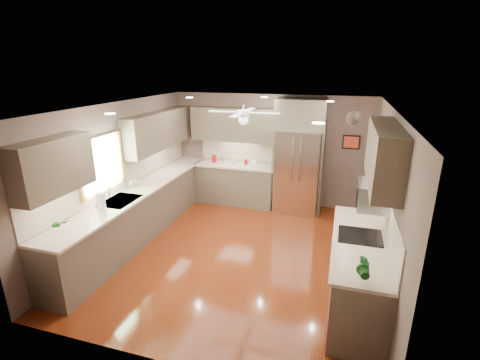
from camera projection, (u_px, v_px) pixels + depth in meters
The scene contains 28 objects.
floor at pixel (238, 252), 6.07m from camera, with size 5.00×5.00×0.00m, color #432209.
ceiling at pixel (238, 107), 5.28m from camera, with size 5.00×5.00×0.00m, color white.
wall_back at pixel (270, 150), 7.95m from camera, with size 4.50×4.50×0.00m, color brown.
wall_front at pixel (164, 264), 3.40m from camera, with size 4.50×4.50×0.00m, color brown.
wall_left at pixel (120, 173), 6.29m from camera, with size 5.00×5.00×0.00m, color brown.
wall_right at pixel (386, 199), 5.06m from camera, with size 5.00×5.00×0.00m, color brown.
canister_a at pixel (214, 159), 8.11m from camera, with size 0.11×0.11×0.18m, color maroon.
canister_b at pixel (223, 160), 8.07m from camera, with size 0.09×0.09×0.13m, color silver.
canister_c at pixel (234, 160), 7.98m from camera, with size 0.11×0.11×0.19m, color beige.
canister_d at pixel (246, 162), 7.92m from camera, with size 0.08×0.08×0.12m, color maroon.
soap_bottle at pixel (134, 183), 6.45m from camera, with size 0.08×0.08×0.18m, color white.
potted_plant_left at pixel (63, 223), 4.70m from camera, with size 0.14×0.10×0.27m, color #19581F.
potted_plant_right at pixel (363, 268), 3.62m from camera, with size 0.17×0.14×0.31m, color #19581F.
bowl at pixel (254, 164), 7.89m from camera, with size 0.19×0.19×0.05m, color beige.
left_run at pixel (142, 210), 6.59m from camera, with size 0.65×4.70×1.45m.
back_run at pixel (236, 183), 8.12m from camera, with size 1.85×0.65×1.45m.
uppers at pixel (211, 136), 6.33m from camera, with size 4.50×4.70×0.95m.
window at pixel (101, 164), 5.73m from camera, with size 0.05×1.12×0.92m.
sink at pixel (120, 202), 5.86m from camera, with size 0.50×0.70×0.32m.
refrigerator at pixel (298, 159), 7.47m from camera, with size 1.06×0.75×2.45m.
right_run at pixel (358, 270), 4.66m from camera, with size 0.70×2.20×1.45m.
microwave at pixel (373, 195), 4.55m from camera, with size 0.43×0.55×0.34m.
ceiling_fan at pixel (243, 115), 5.61m from camera, with size 1.18×1.18×0.32m.
recessed_lights at pixel (243, 104), 5.66m from camera, with size 2.84×3.14×0.01m.
wall_clock at pixel (354, 118), 7.20m from camera, with size 0.30×0.03×0.30m.
framed_print at pixel (351, 142), 7.36m from camera, with size 0.36×0.03×0.30m.
stool at pixel (352, 227), 6.44m from camera, with size 0.50×0.50×0.48m.
paper_towel at pixel (101, 202), 5.39m from camera, with size 0.13×0.13×0.33m.
Camera 1 is at (1.57, -5.13, 3.11)m, focal length 26.00 mm.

